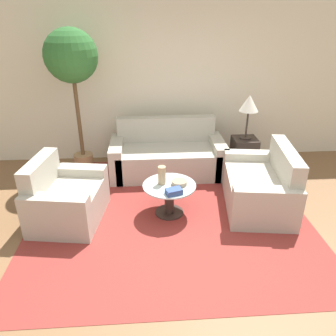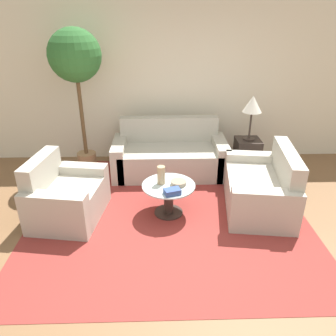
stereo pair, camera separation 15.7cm
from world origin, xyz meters
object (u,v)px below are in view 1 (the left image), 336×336
book_stack (174,191)px  potted_plant (72,64)px  coffee_table (169,195)px  sofa_main (167,155)px  table_lamp (249,105)px  vase (162,175)px  loveseat (263,187)px  bowl (179,183)px  armchair (64,200)px

book_stack → potted_plant: bearing=113.5°
coffee_table → book_stack: book_stack is taller
sofa_main → table_lamp: size_ratio=2.59×
vase → book_stack: 0.32m
coffee_table → book_stack: bearing=-80.9°
loveseat → vase: size_ratio=5.79×
sofa_main → bowl: size_ratio=9.19×
armchair → potted_plant: (0.03, 1.35, 1.48)m
table_lamp → vase: table_lamp is taller
table_lamp → vase: size_ratio=2.90×
potted_plant → book_stack: bearing=-48.9°
book_stack → loveseat: bearing=-2.0°
coffee_table → potted_plant: 2.38m
coffee_table → table_lamp: table_lamp is taller
sofa_main → table_lamp: 1.53m
table_lamp → loveseat: bearing=-92.1°
armchair → table_lamp: size_ratio=1.56×
potted_plant → book_stack: potted_plant is taller
armchair → book_stack: (1.39, -0.21, 0.18)m
armchair → table_lamp: table_lamp is taller
table_lamp → book_stack: (-1.29, -1.44, -0.67)m
armchair → coffee_table: bearing=-80.3°
sofa_main → coffee_table: 1.28m
table_lamp → vase: 1.93m
coffee_table → bowl: size_ratio=3.47×
bowl → loveseat: bearing=5.8°
sofa_main → armchair: (-1.41, -1.31, -0.00)m
armchair → vase: size_ratio=4.54×
loveseat → table_lamp: size_ratio=2.00×
potted_plant → bowl: size_ratio=11.34×
armchair → loveseat: size_ratio=0.78×
potted_plant → loveseat: bearing=-24.8°
sofa_main → loveseat: size_ratio=1.30×
armchair → vase: 1.29m
armchair → loveseat: (2.64, 0.14, 0.00)m
vase → coffee_table: bearing=-21.9°
sofa_main → potted_plant: size_ratio=0.81×
armchair → loveseat: loveseat is taller
loveseat → coffee_table: size_ratio=2.04×
loveseat → coffee_table: bearing=-77.4°
vase → bowl: (0.22, -0.04, -0.09)m
sofa_main → potted_plant: 2.02m
table_lamp → vase: (-1.42, -1.16, -0.58)m
coffee_table → table_lamp: 1.99m
sofa_main → potted_plant: bearing=178.3°
armchair → bowl: (1.48, 0.02, 0.18)m
table_lamp → coffee_table: bearing=-137.9°
table_lamp → bowl: (-1.20, -1.21, -0.68)m
table_lamp → bowl: size_ratio=3.55×
book_stack → armchair: bearing=153.9°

